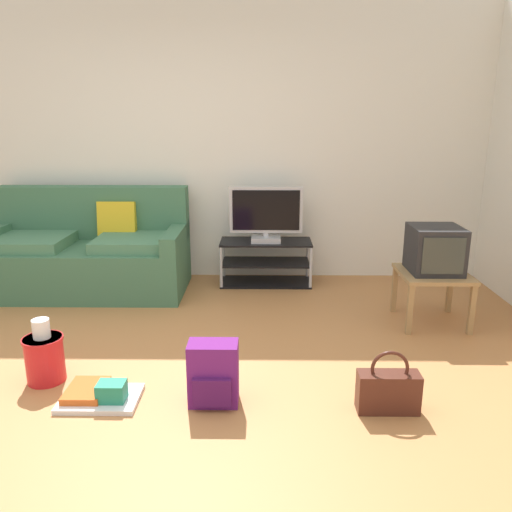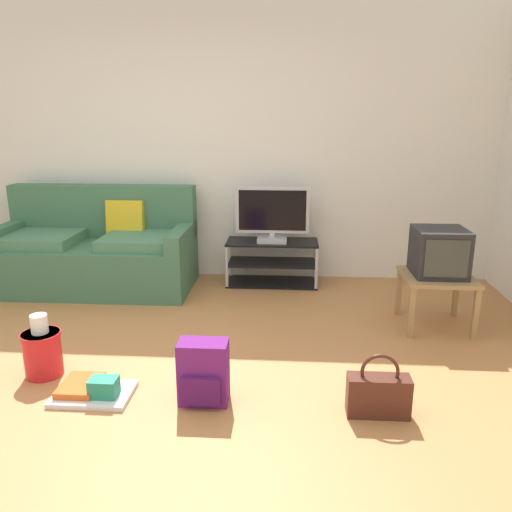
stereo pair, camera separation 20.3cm
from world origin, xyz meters
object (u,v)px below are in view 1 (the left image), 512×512
side_table (433,280)px  floor_tray (99,395)px  crt_tv (435,249)px  backpack (213,374)px  tv_stand (266,262)px  cleaning_bucket (44,356)px  couch (88,254)px  handbag (388,390)px  flat_tv (266,215)px

side_table → floor_tray: (-2.31, -1.21, -0.32)m
crt_tv → floor_tray: crt_tv is taller
side_table → backpack: side_table is taller
tv_stand → cleaning_bucket: size_ratio=2.16×
couch → crt_tv: bearing=-14.2°
tv_stand → side_table: tv_stand is taller
tv_stand → handbag: bearing=-73.4°
tv_stand → side_table: (1.32, -0.98, 0.14)m
crt_tv → cleaning_bucket: 2.92m
backpack → floor_tray: (-0.67, 0.01, -0.14)m
cleaning_bucket → floor_tray: size_ratio=0.91×
cleaning_bucket → floor_tray: cleaning_bucket is taller
handbag → floor_tray: handbag is taller
side_table → handbag: (-0.64, -1.29, -0.23)m
couch → flat_tv: bearing=6.2°
handbag → cleaning_bucket: bearing=171.4°
handbag → backpack: bearing=176.0°
tv_stand → backpack: size_ratio=2.37×
couch → side_table: bearing=-14.5°
flat_tv → cleaning_bucket: (-1.39, -1.94, -0.53)m
backpack → side_table: bearing=22.4°
cleaning_bucket → couch: bearing=99.5°
flat_tv → floor_tray: size_ratio=1.55×
side_table → floor_tray: bearing=-152.3°
couch → crt_tv: couch is taller
floor_tray → couch: bearing=109.4°
couch → crt_tv: (3.01, -0.76, 0.26)m
couch → floor_tray: 2.13m
backpack → handbag: size_ratio=1.02×
couch → handbag: couch is taller
flat_tv → tv_stand: bearing=90.0°
tv_stand → floor_tray: 2.42m
crt_tv → cleaning_bucket: crt_tv is taller
backpack → floor_tray: 0.69m
crt_tv → cleaning_bucket: size_ratio=0.96×
flat_tv → floor_tray: bearing=-114.4°
side_table → backpack: size_ratio=1.40×
side_table → handbag: side_table is taller
couch → floor_tray: size_ratio=4.06×
tv_stand → couch: bearing=-173.1°
flat_tv → side_table: flat_tv is taller
tv_stand → side_table: size_ratio=1.69×
crt_tv → backpack: size_ratio=1.05×
crt_tv → flat_tv: bearing=144.4°
side_table → backpack: (-1.63, -1.22, -0.18)m
handbag → floor_tray: (-1.66, 0.08, -0.09)m
flat_tv → side_table: size_ratio=1.33×
flat_tv → crt_tv: 1.63m
backpack → floor_tray: backpack is taller
side_table → handbag: 1.46m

